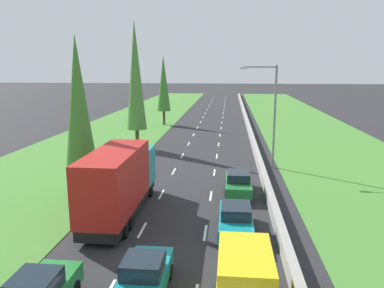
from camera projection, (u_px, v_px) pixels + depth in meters
ground_plane at (210, 125)px, 58.72m from camera, size 300.00×300.00×0.00m
grass_verge_left at (131, 124)px, 59.95m from camera, size 14.00×140.00×0.04m
grass_verge_right at (305, 126)px, 57.33m from camera, size 14.00×140.00×0.04m
median_barrier at (247, 123)px, 58.09m from camera, size 0.44×120.00×0.85m
lane_markings at (210, 125)px, 58.72m from camera, size 3.64×116.00×0.01m
yellow_van_right_lane at (244, 287)px, 13.01m from camera, size 1.96×4.90×2.82m
red_box_truck_left_lane at (120, 181)px, 22.55m from camera, size 2.46×9.40×4.18m
teal_sedan_right_lane at (236, 219)px, 20.33m from camera, size 1.82×4.50×1.64m
green_sedan_right_lane at (238, 183)px, 26.66m from camera, size 1.82×4.50×1.64m
teal_hatchback_centre_lane at (145, 276)px, 14.75m from camera, size 1.74×3.90×1.72m
poplar_tree_second at (78, 102)px, 25.11m from camera, size 2.07×2.07×10.98m
poplar_tree_third at (135, 76)px, 40.09m from camera, size 2.14×2.14×13.73m
poplar_tree_fourth at (164, 84)px, 57.57m from camera, size 2.06×2.06×10.60m
street_light_mast at (271, 109)px, 32.74m from camera, size 3.20×0.28×9.00m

